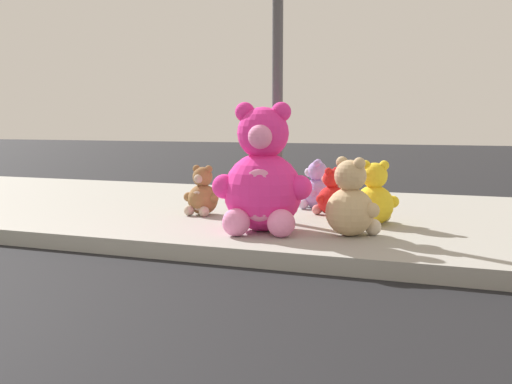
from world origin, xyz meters
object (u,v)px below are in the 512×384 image
(plush_pink_large, at_px, (262,180))
(plush_tan, at_px, (351,204))
(plush_red, at_px, (331,196))
(plush_lavender, at_px, (316,189))
(sign_pole, at_px, (278,56))
(plush_brown, at_px, (202,195))
(plush_yellow, at_px, (374,199))

(plush_pink_large, relative_size, plush_tan, 1.69)
(plush_red, xyz_separation_m, plush_tan, (0.46, -1.12, 0.07))
(plush_lavender, bearing_deg, plush_pink_large, -93.01)
(sign_pole, distance_m, plush_tan, 1.74)
(plush_pink_large, bearing_deg, plush_tan, 5.87)
(sign_pole, height_order, plush_pink_large, sign_pole)
(plush_red, bearing_deg, sign_pole, -124.26)
(plush_brown, xyz_separation_m, plush_yellow, (1.90, 0.07, 0.04))
(sign_pole, bearing_deg, plush_red, 55.74)
(plush_pink_large, distance_m, plush_yellow, 1.23)
(plush_lavender, xyz_separation_m, plush_tan, (0.75, -1.55, 0.05))
(plush_red, xyz_separation_m, plush_yellow, (0.55, -0.43, 0.05))
(plush_lavender, bearing_deg, plush_red, -55.90)
(plush_tan, bearing_deg, plush_lavender, 115.73)
(plush_pink_large, relative_size, plush_brown, 2.20)
(plush_brown, bearing_deg, plush_tan, -19.07)
(plush_pink_large, bearing_deg, sign_pole, 94.91)
(plush_red, distance_m, plush_brown, 1.44)
(plush_red, distance_m, plush_yellow, 0.70)
(sign_pole, bearing_deg, plush_pink_large, -85.09)
(plush_brown, xyz_separation_m, plush_tan, (1.81, -0.62, 0.07))
(plush_lavender, distance_m, plush_brown, 1.41)
(plush_red, bearing_deg, plush_tan, -67.81)
(plush_red, bearing_deg, plush_yellow, -37.98)
(plush_red, height_order, plush_lavender, plush_lavender)
(sign_pole, xyz_separation_m, plush_red, (0.42, 0.62, -1.48))
(plush_red, relative_size, plush_yellow, 0.82)
(plush_yellow, bearing_deg, plush_tan, -97.47)
(plush_lavender, height_order, plush_yellow, plush_yellow)
(plush_pink_large, bearing_deg, plush_yellow, 40.19)
(plush_red, relative_size, plush_brown, 0.96)
(plush_brown, bearing_deg, plush_red, 20.26)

